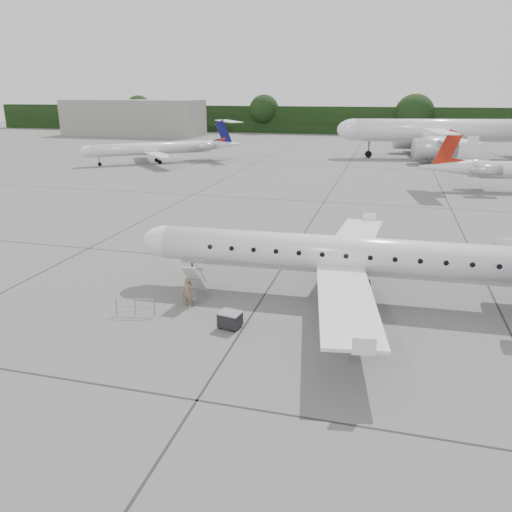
% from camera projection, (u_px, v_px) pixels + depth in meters
% --- Properties ---
extents(ground, '(320.00, 320.00, 0.00)m').
position_uv_depth(ground, '(322.00, 315.00, 28.68)').
color(ground, slate).
rests_on(ground, ground).
extents(treeline, '(260.00, 4.00, 8.00)m').
position_uv_depth(treeline, '(382.00, 121.00, 146.77)').
color(treeline, black).
rests_on(treeline, ground).
extents(terminal_building, '(40.00, 14.00, 10.00)m').
position_uv_depth(terminal_building, '(134.00, 118.00, 145.11)').
color(terminal_building, gray).
rests_on(terminal_building, ground).
extents(main_regional_jet, '(31.01, 22.86, 7.75)m').
position_uv_depth(main_regional_jet, '(350.00, 237.00, 30.01)').
color(main_regional_jet, silver).
rests_on(main_regional_jet, ground).
extents(airstair, '(0.93, 2.33, 2.43)m').
position_uv_depth(airstair, '(195.00, 280.00, 30.66)').
color(airstair, silver).
rests_on(airstair, ground).
extents(passenger, '(0.77, 0.63, 1.80)m').
position_uv_depth(passenger, '(188.00, 292.00, 29.55)').
color(passenger, '#826247').
rests_on(passenger, ground).
extents(safety_railing, '(2.17, 0.52, 1.00)m').
position_uv_depth(safety_railing, '(135.00, 307.00, 28.49)').
color(safety_railing, gray).
rests_on(safety_railing, ground).
extents(baggage_cart, '(1.29, 1.12, 0.98)m').
position_uv_depth(baggage_cart, '(230.00, 320.00, 26.96)').
color(baggage_cart, black).
rests_on(baggage_cart, ground).
extents(bg_narrowbody, '(45.79, 36.98, 14.60)m').
position_uv_depth(bg_narrowbody, '(439.00, 119.00, 94.34)').
color(bg_narrowbody, silver).
rests_on(bg_narrowbody, ground).
extents(bg_regional_left, '(33.70, 32.40, 7.18)m').
position_uv_depth(bg_regional_left, '(151.00, 143.00, 88.46)').
color(bg_regional_left, silver).
rests_on(bg_regional_left, ground).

